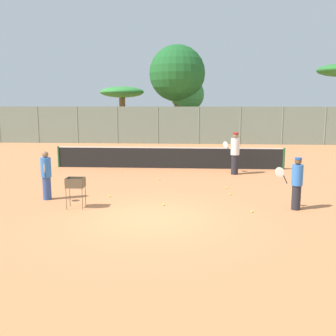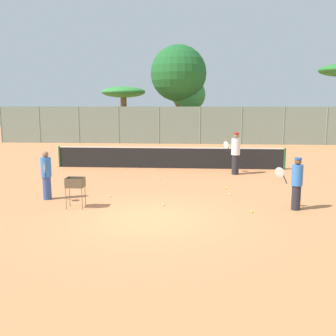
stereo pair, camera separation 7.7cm
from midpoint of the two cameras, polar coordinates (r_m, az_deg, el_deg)
name	(u,v)px [view 2 (the right image)]	position (r m, az deg, el deg)	size (l,w,h in m)	color
ground_plane	(150,219)	(11.43, -2.44, -7.36)	(80.00, 80.00, 0.00)	#D37F4C
tennis_net	(170,157)	(19.71, 0.37, 1.57)	(11.44, 0.10, 1.07)	#26592D
back_fence	(179,125)	(30.89, 1.74, 6.21)	(28.98, 0.08, 2.91)	gray
tree_0	(189,95)	(33.70, 3.07, 10.56)	(2.85, 2.85, 5.30)	brown
tree_2	(178,74)	(33.19, 1.59, 13.54)	(4.60, 4.60, 7.88)	brown
tree_3	(123,94)	(35.73, -6.42, 10.65)	(3.89, 3.89, 4.60)	brown
player_white_outfit	(46,175)	(14.03, -17.09, -0.95)	(0.39, 0.88, 1.67)	#334C8C
player_red_cap	(235,153)	(18.26, 9.89, 2.17)	(0.77, 0.74, 1.93)	#26262D
player_yellow_shirt	(297,183)	(12.77, 18.32, -2.07)	(0.88, 0.34, 1.64)	#26262D
ball_cart	(75,185)	(12.68, -13.12, -2.41)	(0.56, 0.41, 0.98)	brown
tennis_ball_0	(230,194)	(14.38, 9.12, -3.76)	(0.07, 0.07, 0.07)	#D1E54C
tennis_ball_1	(163,205)	(12.79, -0.51, -5.33)	(0.07, 0.07, 0.07)	#D1E54C
tennis_ball_2	(122,169)	(19.40, -6.58, -0.19)	(0.07, 0.07, 0.07)	#D1E54C
tennis_ball_3	(252,212)	(12.28, 12.21, -6.20)	(0.07, 0.07, 0.07)	#D1E54C
tennis_ball_4	(227,187)	(15.45, 8.64, -2.80)	(0.07, 0.07, 0.07)	#D1E54C
tennis_ball_5	(110,196)	(14.06, -8.33, -4.04)	(0.07, 0.07, 0.07)	#D1E54C
tennis_ball_6	(160,179)	(16.88, -1.09, -1.62)	(0.07, 0.07, 0.07)	#D1E54C
parked_car	(241,131)	(35.70, 10.61, 5.25)	(4.20, 1.70, 1.60)	#232328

